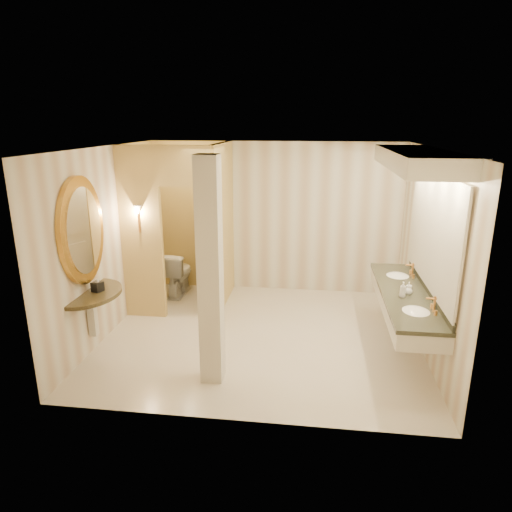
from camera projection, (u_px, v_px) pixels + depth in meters
The scene contains 16 objects.
floor at pixel (261, 335), 6.72m from camera, with size 4.50×4.50×0.00m, color beige.
ceiling at pixel (262, 148), 5.94m from camera, with size 4.50×4.50×0.00m, color white.
wall_back at pixel (274, 218), 8.23m from camera, with size 4.50×0.02×2.70m, color beige.
wall_front at pixel (237, 302), 4.43m from camera, with size 4.50×0.02×2.70m, color beige.
wall_left at pixel (107, 242), 6.61m from camera, with size 0.02×4.00×2.70m, color beige.
wall_right at pixel (429, 253), 6.05m from camera, with size 0.02×4.00×2.70m, color beige.
toilet_closet at pixel (199, 227), 7.38m from camera, with size 1.50×1.55×2.70m.
wall_sconce at pixel (138, 211), 6.86m from camera, with size 0.14×0.14×0.42m.
vanity at pixel (414, 236), 5.80m from camera, with size 0.75×2.60×2.09m.
console_shelf at pixel (84, 257), 5.87m from camera, with size 1.07×1.07×1.99m.
pillar at pixel (210, 274), 5.23m from camera, with size 0.26×0.26×2.70m, color beige.
tissue_box at pixel (98, 287), 6.01m from camera, with size 0.13×0.13×0.13m, color black.
toilet at pixel (177, 273), 8.20m from camera, with size 0.45×0.79×0.81m, color white.
soap_bottle_a at pixel (409, 287), 5.97m from camera, with size 0.06×0.07×0.14m, color beige.
soap_bottle_b at pixel (409, 290), 5.90m from camera, with size 0.09×0.09×0.12m, color silver.
soap_bottle_c at pixel (403, 290), 5.80m from camera, with size 0.08×0.08×0.21m, color #C6B28C.
Camera 1 is at (0.71, -6.06, 3.04)m, focal length 32.00 mm.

